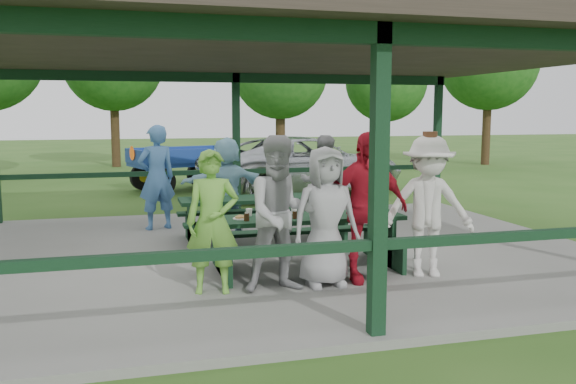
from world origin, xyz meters
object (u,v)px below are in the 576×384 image
object	(u,v)px
contestant_grey_left	(282,214)
spectator_blue	(157,177)
contestant_red	(365,207)
spectator_grey	(323,182)
farm_trailer	(182,168)
contestant_white_fedora	(428,206)
spectator_lblue	(226,185)
contestant_grey_mid	(325,217)
picnic_table_near	(306,235)
picnic_table_far	(264,213)
contestant_green	(213,222)
pickup_truck	(304,165)

from	to	relation	value
contestant_grey_left	spectator_blue	world-z (taller)	spectator_blue
contestant_red	spectator_grey	bearing A→B (deg)	84.19
farm_trailer	contestant_grey_left	bearing A→B (deg)	-106.90
contestant_white_fedora	spectator_lblue	bearing A→B (deg)	136.51
farm_trailer	contestant_grey_mid	bearing A→B (deg)	-103.80
farm_trailer	picnic_table_near	bearing A→B (deg)	-103.43
picnic_table_far	contestant_green	world-z (taller)	contestant_green
contestant_green	spectator_grey	xyz separation A→B (m)	(2.60, 3.60, 0.01)
spectator_lblue	contestant_green	bearing A→B (deg)	68.59
contestant_grey_left	pickup_truck	size ratio (longest dim) A/B	0.33
picnic_table_near	farm_trailer	bearing A→B (deg)	94.57
spectator_lblue	spectator_grey	bearing A→B (deg)	168.49
contestant_green	contestant_red	xyz separation A→B (m)	(1.96, -0.01, 0.10)
contestant_grey_left	spectator_blue	size ratio (longest dim) A/B	0.98
contestant_grey_left	picnic_table_near	bearing A→B (deg)	56.73
contestant_green	spectator_lblue	size ratio (longest dim) A/B	1.00
picnic_table_near	farm_trailer	xyz separation A→B (m)	(-0.79, 9.91, 0.09)
contestant_grey_left	contestant_white_fedora	xyz separation A→B (m)	(2.04, 0.16, -0.01)
contestant_green	contestant_white_fedora	distance (m)	2.87
contestant_white_fedora	spectator_lblue	world-z (taller)	contestant_white_fedora
picnic_table_far	spectator_blue	size ratio (longest dim) A/B	1.45
spectator_blue	farm_trailer	distance (m)	6.48
contestant_red	contestant_white_fedora	bearing A→B (deg)	5.82
contestant_grey_mid	contestant_white_fedora	bearing A→B (deg)	1.89
contestant_green	contestant_red	bearing A→B (deg)	9.19
contestant_white_fedora	farm_trailer	xyz separation A→B (m)	(-2.25, 10.68, -0.37)
contestant_green	spectator_grey	world-z (taller)	spectator_grey
spectator_lblue	contestant_white_fedora	bearing A→B (deg)	110.33
contestant_red	spectator_grey	world-z (taller)	contestant_red
picnic_table_near	spectator_grey	xyz separation A→B (m)	(1.19, 2.82, 0.40)
contestant_grey_left	contestant_white_fedora	distance (m)	2.05
contestant_green	pickup_truck	bearing A→B (deg)	76.43
contestant_grey_left	spectator_lblue	xyz separation A→B (m)	(-0.05, 3.81, -0.08)
contestant_grey_mid	spectator_blue	world-z (taller)	spectator_blue
contestant_white_fedora	farm_trailer	world-z (taller)	contestant_white_fedora
spectator_lblue	spectator_blue	world-z (taller)	spectator_blue
pickup_truck	contestant_grey_left	bearing A→B (deg)	146.65
spectator_blue	farm_trailer	size ratio (longest dim) A/B	0.50
picnic_table_far	spectator_grey	bearing A→B (deg)	31.64
contestant_red	farm_trailer	size ratio (longest dim) A/B	0.50
contestant_red	contestant_grey_mid	bearing A→B (deg)	-168.96
contestant_grey_left	contestant_red	size ratio (longest dim) A/B	0.98
picnic_table_far	contestant_green	xyz separation A→B (m)	(-1.27, -2.78, 0.39)
spectator_lblue	pickup_truck	xyz separation A→B (m)	(3.08, 5.38, -0.16)
contestant_white_fedora	pickup_truck	size ratio (longest dim) A/B	0.33
contestant_grey_mid	contestant_grey_left	bearing A→B (deg)	-174.63
contestant_grey_left	farm_trailer	size ratio (longest dim) A/B	0.49
spectator_grey	picnic_table_near	bearing A→B (deg)	84.17
contestant_green	contestant_white_fedora	bearing A→B (deg)	9.79
picnic_table_far	spectator_lblue	size ratio (longest dim) A/B	1.63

